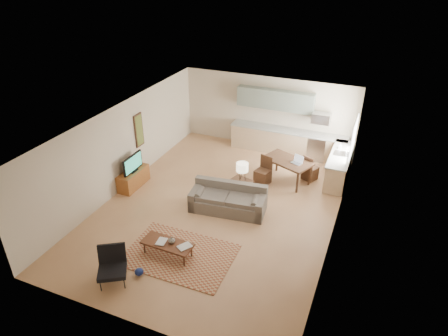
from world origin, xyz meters
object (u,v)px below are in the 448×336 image
at_px(armchair, 112,268).
at_px(tv_credenza, 133,178).
at_px(coffee_table, 168,249).
at_px(console_table, 242,191).
at_px(dining_table, 287,171).
at_px(sofa, 228,199).

bearing_deg(armchair, tv_credenza, 85.93).
height_order(coffee_table, console_table, console_table).
height_order(armchair, console_table, armchair).
height_order(tv_credenza, dining_table, dining_table).
bearing_deg(console_table, dining_table, 77.31).
distance_m(coffee_table, armchair, 1.45).
distance_m(coffee_table, console_table, 3.09).
relative_size(sofa, armchair, 2.72).
relative_size(armchair, console_table, 1.14).
xyz_separation_m(sofa, console_table, (0.19, 0.61, -0.03)).
bearing_deg(tv_credenza, coffee_table, -42.92).
relative_size(sofa, coffee_table, 1.74).
xyz_separation_m(coffee_table, armchair, (-0.70, -1.26, 0.22)).
height_order(sofa, dining_table, sofa).
xyz_separation_m(coffee_table, tv_credenza, (-2.64, 2.46, 0.08)).
bearing_deg(armchair, sofa, 38.02).
bearing_deg(coffee_table, console_table, 76.23).
relative_size(coffee_table, console_table, 1.78).
relative_size(coffee_table, tv_credenza, 1.07).
height_order(armchair, dining_table, armchair).
distance_m(sofa, armchair, 3.86).
bearing_deg(dining_table, sofa, -93.48).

